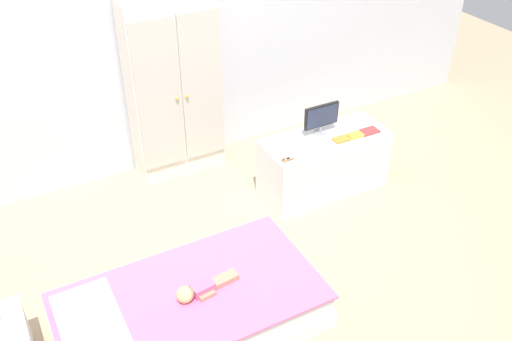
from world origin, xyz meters
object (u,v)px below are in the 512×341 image
at_px(doll, 196,291).
at_px(bed, 191,310).
at_px(wardrobe, 174,89).
at_px(book_orange, 341,139).
at_px(book_yellow, 356,135).
at_px(rocking_horse_toy, 288,154).
at_px(tv_monitor, 322,117).
at_px(tv_stand, 324,163).
at_px(book_red, 369,131).

bearing_deg(doll, bed, 153.95).
height_order(doll, wardrobe, wardrobe).
bearing_deg(book_orange, book_yellow, 0.00).
bearing_deg(rocking_horse_toy, tv_monitor, 26.55).
height_order(tv_stand, book_red, book_red).
height_order(doll, book_orange, book_orange).
xyz_separation_m(book_yellow, book_red, (0.12, 0.00, -0.00)).
distance_m(tv_stand, book_orange, 0.27).
height_order(bed, tv_stand, tv_stand).
distance_m(doll, rocking_horse_toy, 1.22).
xyz_separation_m(tv_stand, book_yellow, (0.20, -0.09, 0.24)).
relative_size(doll, rocking_horse_toy, 3.66).
bearing_deg(tv_stand, book_red, -15.70).
bearing_deg(doll, tv_monitor, 31.83).
bearing_deg(doll, book_yellow, 23.77).
bearing_deg(rocking_horse_toy, bed, -147.85).
relative_size(tv_monitor, book_orange, 2.40).
bearing_deg(book_red, book_yellow, 180.00).
bearing_deg(book_red, tv_monitor, 154.02).
bearing_deg(rocking_horse_toy, wardrobe, 116.86).
distance_m(doll, tv_stand, 1.62).
height_order(tv_monitor, rocking_horse_toy, tv_monitor).
bearing_deg(book_red, rocking_horse_toy, -176.89).
xyz_separation_m(rocking_horse_toy, book_red, (0.73, 0.04, -0.04)).
distance_m(tv_stand, tv_monitor, 0.38).
xyz_separation_m(doll, tv_monitor, (1.40, 0.87, 0.32)).
xyz_separation_m(book_orange, book_red, (0.25, 0.00, -0.00)).
bearing_deg(bed, book_yellow, 22.76).
distance_m(bed, wardrobe, 1.78).
xyz_separation_m(doll, rocking_horse_toy, (1.00, 0.67, 0.23)).
height_order(tv_stand, book_orange, book_orange).
bearing_deg(doll, wardrobe, 71.63).
distance_m(doll, wardrobe, 1.74).
bearing_deg(wardrobe, rocking_horse_toy, -63.14).
height_order(wardrobe, book_orange, wardrobe).
bearing_deg(rocking_horse_toy, book_yellow, 3.73).
bearing_deg(rocking_horse_toy, book_red, 3.11).
bearing_deg(doll, book_orange, 25.62).
bearing_deg(book_red, doll, -157.76).
height_order(rocking_horse_toy, book_red, rocking_horse_toy).
xyz_separation_m(doll, tv_stand, (1.40, 0.80, -0.05)).
bearing_deg(doll, rocking_horse_toy, 33.81).
relative_size(rocking_horse_toy, book_red, 0.70).
height_order(wardrobe, book_yellow, wardrobe).
xyz_separation_m(doll, book_red, (1.73, 0.71, 0.19)).
xyz_separation_m(tv_monitor, book_orange, (0.08, -0.16, -0.13)).
bearing_deg(book_orange, bed, -155.49).
distance_m(bed, tv_monitor, 1.74).
relative_size(rocking_horse_toy, book_orange, 0.90).
height_order(bed, book_yellow, book_yellow).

